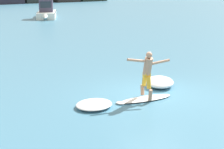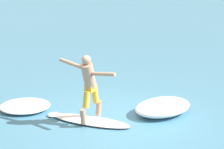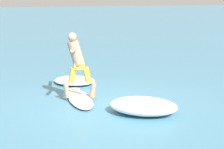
% 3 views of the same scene
% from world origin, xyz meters
% --- Properties ---
extents(ground_plane, '(200.00, 200.00, 0.00)m').
position_xyz_m(ground_plane, '(0.00, 0.00, 0.00)').
color(ground_plane, teal).
extents(surfboard, '(2.26, 0.95, 0.21)m').
position_xyz_m(surfboard, '(-0.62, -0.23, 0.04)').
color(surfboard, white).
rests_on(surfboard, ground).
extents(surfer, '(1.51, 0.87, 1.67)m').
position_xyz_m(surfer, '(-0.60, -0.30, 1.05)').
color(surfer, tan).
rests_on(surfer, surfboard).
extents(wave_foam_at_tail, '(1.69, 1.61, 0.18)m').
position_xyz_m(wave_foam_at_tail, '(-2.49, 0.23, 0.09)').
color(wave_foam_at_tail, white).
rests_on(wave_foam_at_tail, ground).
extents(wave_foam_at_nose, '(1.86, 1.90, 0.35)m').
position_xyz_m(wave_foam_at_nose, '(1.05, 0.73, 0.18)').
color(wave_foam_at_nose, white).
rests_on(wave_foam_at_nose, ground).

